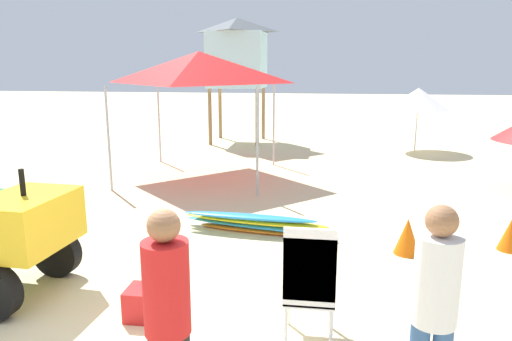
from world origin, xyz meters
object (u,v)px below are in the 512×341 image
at_px(traffic_cone_near, 511,234).
at_px(cooler_box, 152,303).
at_px(stacked_plastic_chairs, 310,275).
at_px(popup_canopy, 199,67).
at_px(lifeguard_near_left, 167,311).
at_px(lifeguard_near_right, 435,303).
at_px(surfboard_pile, 256,223).
at_px(lifeguard_tower, 237,53).
at_px(beach_umbrella_left, 418,99).
at_px(traffic_cone_far, 407,236).

relative_size(traffic_cone_near, cooler_box, 0.90).
bearing_deg(stacked_plastic_chairs, popup_canopy, 112.47).
distance_m(lifeguard_near_left, lifeguard_near_right, 1.87).
height_order(stacked_plastic_chairs, lifeguard_near_right, lifeguard_near_right).
bearing_deg(surfboard_pile, lifeguard_tower, 102.03).
bearing_deg(cooler_box, lifeguard_near_right, -24.53).
bearing_deg(stacked_plastic_chairs, lifeguard_tower, 103.35).
distance_m(surfboard_pile, popup_canopy, 4.78).
xyz_separation_m(lifeguard_near_right, beach_umbrella_left, (1.98, 11.84, 0.62)).
height_order(surfboard_pile, beach_umbrella_left, beach_umbrella_left).
bearing_deg(lifeguard_tower, traffic_cone_far, -66.51).
xyz_separation_m(surfboard_pile, lifeguard_near_right, (1.82, -3.90, 0.82)).
bearing_deg(beach_umbrella_left, popup_canopy, -143.17).
height_order(surfboard_pile, lifeguard_tower, lifeguard_tower).
bearing_deg(stacked_plastic_chairs, surfboard_pile, 107.22).
height_order(stacked_plastic_chairs, lifeguard_near_left, lifeguard_near_left).
xyz_separation_m(beach_umbrella_left, traffic_cone_far, (-1.59, -8.49, -1.33)).
bearing_deg(traffic_cone_near, beach_umbrella_left, 89.29).
relative_size(lifeguard_near_right, lifeguard_tower, 0.41).
bearing_deg(lifeguard_near_right, traffic_cone_far, 83.23).
bearing_deg(stacked_plastic_chairs, traffic_cone_far, 61.86).
relative_size(stacked_plastic_chairs, lifeguard_tower, 0.29).
xyz_separation_m(lifeguard_near_right, traffic_cone_far, (0.40, 3.35, -0.71)).
bearing_deg(traffic_cone_near, surfboard_pile, 176.86).
relative_size(stacked_plastic_chairs, traffic_cone_near, 2.51).
distance_m(lifeguard_near_left, lifeguard_tower, 13.51).
xyz_separation_m(lifeguard_tower, traffic_cone_near, (5.61, -9.15, -2.74)).
relative_size(lifeguard_near_left, traffic_cone_far, 3.29).
relative_size(lifeguard_near_left, lifeguard_near_right, 1.01).
bearing_deg(popup_canopy, traffic_cone_near, -35.20).
relative_size(lifeguard_tower, traffic_cone_near, 8.57).
height_order(lifeguard_near_right, beach_umbrella_left, beach_umbrella_left).
height_order(lifeguard_near_right, popup_canopy, popup_canopy).
bearing_deg(lifeguard_tower, cooler_box, -84.20).
bearing_deg(traffic_cone_near, lifeguard_near_left, -132.29).
relative_size(lifeguard_near_left, beach_umbrella_left, 0.89).
xyz_separation_m(stacked_plastic_chairs, lifeguard_tower, (-2.83, 11.92, 2.28)).
height_order(beach_umbrella_left, cooler_box, beach_umbrella_left).
distance_m(popup_canopy, beach_umbrella_left, 7.12).
relative_size(lifeguard_near_left, traffic_cone_near, 3.56).
xyz_separation_m(surfboard_pile, cooler_box, (-0.72, -2.74, 0.01)).
xyz_separation_m(surfboard_pile, popup_canopy, (-1.84, 3.71, 2.39)).
relative_size(stacked_plastic_chairs, traffic_cone_far, 2.32).
bearing_deg(lifeguard_near_right, surfboard_pile, 115.03).
bearing_deg(popup_canopy, traffic_cone_far, -46.34).
xyz_separation_m(stacked_plastic_chairs, traffic_cone_far, (1.30, 2.43, -0.44)).
bearing_deg(lifeguard_near_left, surfboard_pile, 89.91).
bearing_deg(surfboard_pile, popup_canopy, 116.41).
distance_m(traffic_cone_near, traffic_cone_far, 1.52).
height_order(stacked_plastic_chairs, popup_canopy, popup_canopy).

